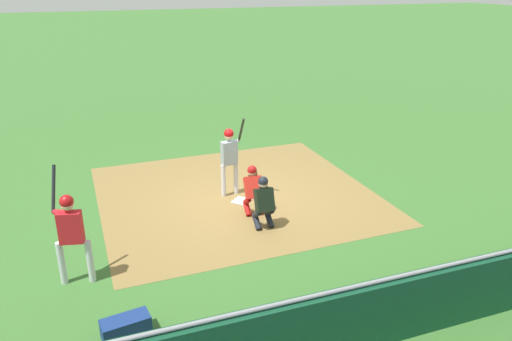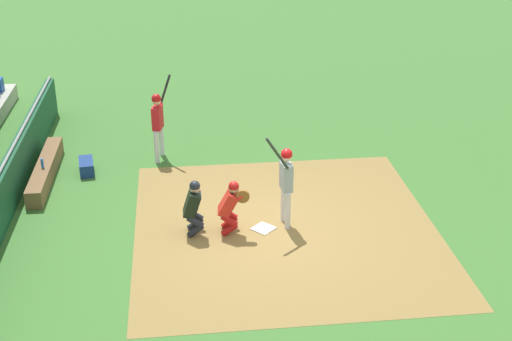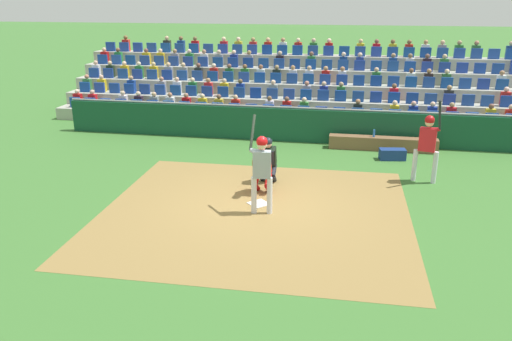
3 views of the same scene
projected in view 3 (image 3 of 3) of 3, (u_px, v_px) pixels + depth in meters
name	position (u px, v px, depth m)	size (l,w,h in m)	color
ground_plane	(259.00, 204.00, 12.59)	(160.00, 160.00, 0.00)	#3B6E2F
infield_dirt_patch	(255.00, 212.00, 12.12)	(7.22, 6.78, 0.01)	olive
home_plate_marker	(259.00, 204.00, 12.58)	(0.44, 0.44, 0.02)	white
batter_at_plate	(261.00, 166.00, 11.70)	(0.56, 0.64, 2.27)	silver
catcher_crouching	(262.00, 167.00, 13.05)	(0.48, 0.71, 1.27)	#B31514
home_plate_umpire	(268.00, 158.00, 13.80)	(0.46, 0.46, 1.31)	#1D222B
dugout_wall	(289.00, 125.00, 17.86)	(16.31, 0.24, 1.23)	#13472D
dugout_bench	(383.00, 144.00, 16.91)	(3.52, 0.40, 0.44)	brown
water_bottle_on_bench	(374.00, 133.00, 16.84)	(0.07, 0.07, 0.24)	blue
equipment_duffel_bag	(392.00, 154.00, 15.94)	(0.79, 0.36, 0.34)	navy
on_deck_batter	(428.00, 141.00, 13.71)	(0.68, 0.58, 2.36)	silver
bleacher_stand	(301.00, 93.00, 21.77)	(19.67, 4.57, 3.10)	#A4A497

